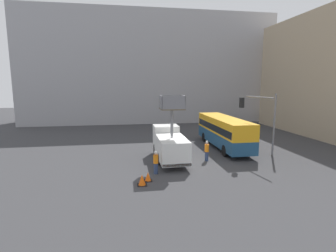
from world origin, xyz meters
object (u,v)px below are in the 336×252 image
at_px(utility_truck, 170,143).
at_px(traffic_light_pole, 263,114).
at_px(traffic_cone_near_truck, 142,180).
at_px(traffic_cone_mid_road, 148,177).
at_px(road_worker_near_truck, 156,162).
at_px(city_bus, 224,130).
at_px(road_worker_directing, 207,151).

xyz_separation_m(utility_truck, traffic_light_pole, (8.70, -0.21, 2.48)).
distance_m(traffic_cone_near_truck, traffic_cone_mid_road, 0.86).
bearing_deg(road_worker_near_truck, traffic_light_pole, 18.28).
bearing_deg(traffic_light_pole, city_bus, 118.62).
xyz_separation_m(road_worker_directing, traffic_cone_mid_road, (-5.63, -4.07, -0.62)).
distance_m(city_bus, traffic_light_pole, 4.99).
xyz_separation_m(utility_truck, traffic_cone_mid_road, (-2.36, -4.69, -1.27)).
height_order(road_worker_near_truck, road_worker_directing, road_worker_directing).
bearing_deg(traffic_cone_near_truck, traffic_cone_mid_road, 56.75).
height_order(traffic_light_pole, road_worker_directing, traffic_light_pole).
height_order(road_worker_near_truck, traffic_cone_near_truck, road_worker_near_truck).
height_order(city_bus, traffic_light_pole, traffic_light_pole).
distance_m(city_bus, road_worker_directing, 5.55).
xyz_separation_m(city_bus, traffic_cone_near_truck, (-9.38, -9.16, -1.57)).
bearing_deg(traffic_cone_mid_road, city_bus, 43.48).
distance_m(road_worker_near_truck, traffic_cone_mid_road, 1.70).
relative_size(road_worker_near_truck, road_worker_directing, 0.99).
bearing_deg(city_bus, traffic_cone_near_truck, 120.81).
bearing_deg(traffic_cone_mid_road, traffic_light_pole, 22.06).
xyz_separation_m(city_bus, road_worker_near_truck, (-8.18, -7.03, -1.02)).
height_order(traffic_light_pole, traffic_cone_near_truck, traffic_light_pole).
bearing_deg(traffic_light_pole, road_worker_directing, -175.67).
bearing_deg(traffic_cone_near_truck, road_worker_directing, 38.15).
bearing_deg(traffic_light_pole, traffic_cone_mid_road, -157.94).
bearing_deg(traffic_cone_near_truck, city_bus, 44.35).
bearing_deg(road_worker_near_truck, traffic_cone_mid_road, -115.48).
bearing_deg(traffic_cone_mid_road, road_worker_near_truck, 62.77).
height_order(traffic_light_pole, road_worker_near_truck, traffic_light_pole).
height_order(city_bus, road_worker_directing, city_bus).
xyz_separation_m(road_worker_near_truck, traffic_cone_near_truck, (-1.20, -2.13, -0.56)).
height_order(utility_truck, traffic_cone_mid_road, utility_truck).
bearing_deg(utility_truck, road_worker_near_truck, -116.51).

